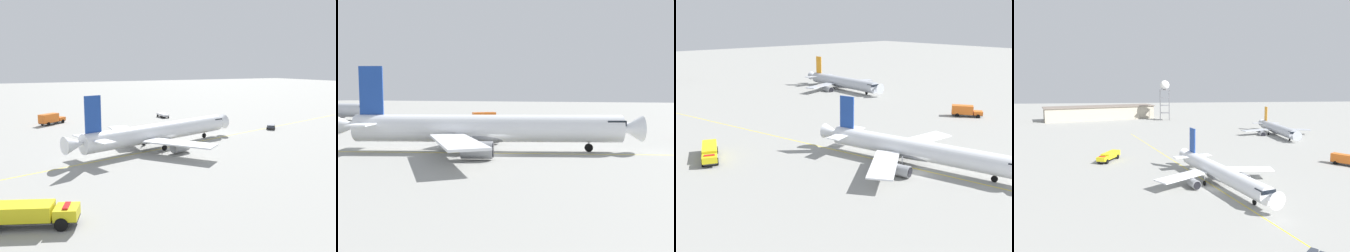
{
  "view_description": "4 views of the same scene",
  "coord_description": "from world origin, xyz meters",
  "views": [
    {
      "loc": [
        -32.86,
        -64.64,
        16.69
      ],
      "look_at": [
        1.45,
        5.92,
        3.51
      ],
      "focal_mm": 38.94,
      "sensor_mm": 36.0,
      "label": 1
    },
    {
      "loc": [
        15.72,
        -42.33,
        7.76
      ],
      "look_at": [
        1.69,
        -1.28,
        3.84
      ],
      "focal_mm": 38.24,
      "sensor_mm": 36.0,
      "label": 2
    },
    {
      "loc": [
        40.51,
        -51.46,
        26.39
      ],
      "look_at": [
        -21.1,
        0.14,
        4.0
      ],
      "focal_mm": 41.28,
      "sensor_mm": 36.0,
      "label": 3
    },
    {
      "loc": [
        75.36,
        -14.66,
        24.36
      ],
      "look_at": [
        -54.58,
        -1.4,
        7.15
      ],
      "focal_mm": 37.62,
      "sensor_mm": 36.0,
      "label": 4
    }
  ],
  "objects": [
    {
      "name": "ground_plane",
      "position": [
        0.0,
        0.0,
        0.0
      ],
      "size": [
        600.0,
        600.0,
        0.0
      ],
      "primitive_type": "plane",
      "color": "gray"
    },
    {
      "name": "airliner_main",
      "position": [
        -2.62,
        2.05,
        2.94
      ],
      "size": [
        41.11,
        29.67,
        11.46
      ],
      "rotation": [
        0.0,
        0.0,
        0.3
      ],
      "color": "white",
      "rests_on": "ground_plane"
    },
    {
      "name": "pushback_tug_truck",
      "position": [
        16.45,
        40.75,
        0.81
      ],
      "size": [
        2.45,
        5.18,
        1.3
      ],
      "rotation": [
        0.0,
        0.0,
        4.71
      ],
      "color": "#232326",
      "rests_on": "ground_plane"
    },
    {
      "name": "catering_truck_truck",
      "position": [
        -18.17,
        41.76,
        1.67
      ],
      "size": [
        8.11,
        6.85,
        3.1
      ],
      "rotation": [
        0.0,
        0.0,
        0.63
      ],
      "color": "#232326",
      "rests_on": "ground_plane"
    },
    {
      "name": "taxiway_centreline",
      "position": [
        -6.26,
        -0.56,
        0.0
      ],
      "size": [
        156.07,
        42.65,
        0.01
      ],
      "rotation": [
        0.0,
        0.0,
        0.27
      ],
      "color": "yellow",
      "rests_on": "ground_plane"
    }
  ]
}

